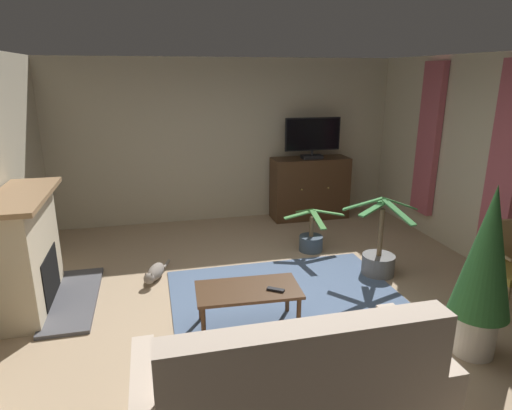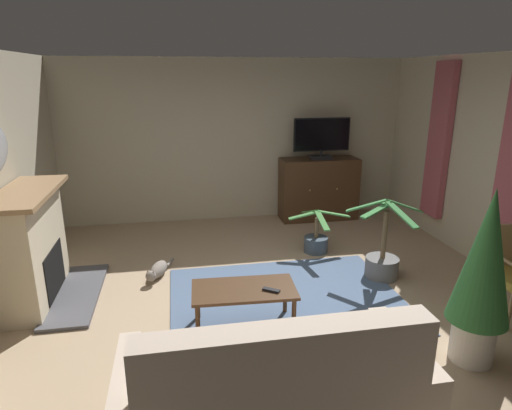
% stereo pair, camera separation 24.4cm
% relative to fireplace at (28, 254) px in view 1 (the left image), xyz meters
% --- Properties ---
extents(ground_plane, '(6.29, 6.58, 0.04)m').
position_rel_fireplace_xyz_m(ground_plane, '(2.57, -0.53, -0.62)').
color(ground_plane, tan).
extents(wall_back, '(6.29, 0.10, 2.66)m').
position_rel_fireplace_xyz_m(wall_back, '(2.57, 2.51, 0.73)').
color(wall_back, '#B2A88E').
rests_on(wall_back, ground_plane).
extents(curtain_panel_near, '(0.10, 0.44, 2.23)m').
position_rel_fireplace_xyz_m(curtain_panel_near, '(5.35, -0.48, 0.87)').
color(curtain_panel_near, '#A34C56').
extents(curtain_panel_far, '(0.10, 0.44, 2.23)m').
position_rel_fireplace_xyz_m(curtain_panel_far, '(5.35, 1.02, 0.87)').
color(curtain_panel_far, '#A34C56').
extents(rug_central, '(2.54, 1.95, 0.01)m').
position_rel_fireplace_xyz_m(rug_central, '(2.70, -0.51, -0.59)').
color(rug_central, slate).
rests_on(rug_central, ground_plane).
extents(fireplace, '(0.89, 1.47, 1.25)m').
position_rel_fireplace_xyz_m(fireplace, '(0.00, 0.00, 0.00)').
color(fireplace, '#4C4C51').
rests_on(fireplace, ground_plane).
extents(tv_cabinet, '(1.30, 0.52, 1.04)m').
position_rel_fireplace_xyz_m(tv_cabinet, '(3.94, 2.16, -0.10)').
color(tv_cabinet, black).
rests_on(tv_cabinet, ground_plane).
extents(television, '(0.94, 0.20, 0.68)m').
position_rel_fireplace_xyz_m(television, '(3.94, 2.11, 0.81)').
color(television, black).
rests_on(television, tv_cabinet).
extents(coffee_table, '(1.03, 0.58, 0.42)m').
position_rel_fireplace_xyz_m(coffee_table, '(2.15, -0.97, -0.22)').
color(coffee_table, '#422B19').
rests_on(coffee_table, ground_plane).
extents(tv_remote, '(0.17, 0.14, 0.02)m').
position_rel_fireplace_xyz_m(tv_remote, '(2.39, -1.08, -0.16)').
color(tv_remote, black).
rests_on(tv_remote, coffee_table).
extents(sofa_floral, '(2.04, 0.90, 1.06)m').
position_rel_fireplace_xyz_m(sofa_floral, '(2.13, -2.41, -0.25)').
color(sofa_floral, '#C6B29E').
rests_on(sofa_floral, ground_plane).
extents(side_chair_far_end, '(0.49, 0.53, 0.94)m').
position_rel_fireplace_xyz_m(side_chair_far_end, '(4.88, -1.25, -0.09)').
color(side_chair_far_end, olive).
rests_on(side_chair_far_end, ground_plane).
extents(potted_plant_tall_palm_by_window, '(0.51, 0.51, 1.56)m').
position_rel_fireplace_xyz_m(potted_plant_tall_palm_by_window, '(4.02, -1.84, 0.27)').
color(potted_plant_tall_palm_by_window, beige).
rests_on(potted_plant_tall_palm_by_window, ground_plane).
extents(potted_plant_small_fern_corner, '(0.91, 0.86, 0.99)m').
position_rel_fireplace_xyz_m(potted_plant_small_fern_corner, '(3.98, -0.19, -0.39)').
color(potted_plant_small_fern_corner, slate).
rests_on(potted_plant_small_fern_corner, ground_plane).
extents(potted_plant_leafy_by_curtain, '(0.89, 0.85, 0.62)m').
position_rel_fireplace_xyz_m(potted_plant_leafy_by_curtain, '(3.44, 0.72, -0.43)').
color(potted_plant_leafy_by_curtain, '#3D4C5B').
rests_on(potted_plant_leafy_by_curtain, ground_plane).
extents(cat, '(0.34, 0.67, 0.19)m').
position_rel_fireplace_xyz_m(cat, '(1.27, 0.32, -0.51)').
color(cat, gray).
rests_on(cat, ground_plane).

